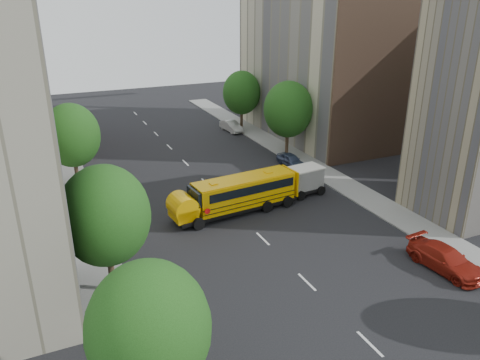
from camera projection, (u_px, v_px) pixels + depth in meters
ground at (251, 227)px, 35.50m from camera, size 120.00×120.00×0.00m
sidewalk_left at (85, 227)px, 35.33m from camera, size 3.00×80.00×0.12m
sidewalk_right at (338, 181)px, 44.10m from camera, size 3.00×80.00×0.12m
lane_markings at (205, 182)px, 43.97m from camera, size 0.15×64.00×0.01m
building_right_far at (315, 61)px, 55.98m from camera, size 10.00×22.00×18.00m
building_right_sidewall at (376, 75)px, 46.66m from camera, size 10.10×0.30×18.00m
street_tree_0 at (149, 329)px, 17.73m from camera, size 4.80×4.80×7.41m
street_tree_1 at (105, 216)px, 26.09m from camera, size 5.12×5.12×7.90m
street_tree_2 at (72, 135)px, 41.39m from camera, size 4.99×4.99×7.71m
street_tree_4 at (288, 109)px, 49.68m from camera, size 5.25×5.25×8.10m
street_tree_5 at (242, 93)px, 59.99m from camera, size 4.86×4.86×7.51m
school_bus at (235, 194)px, 37.29m from camera, size 10.67×3.42×2.96m
safari_truck at (293, 183)px, 40.41m from camera, size 6.00×2.77×2.48m
parked_car_0 at (141, 286)px, 27.02m from camera, size 2.14×4.47×1.47m
parked_car_1 at (108, 187)px, 41.11m from camera, size 1.70×4.22×1.36m
parked_car_3 at (445, 259)px, 29.79m from camera, size 2.55×5.33×1.50m
parked_car_4 at (291, 160)px, 47.92m from camera, size 1.78×3.87×1.28m
parked_car_5 at (231, 126)px, 60.14m from camera, size 1.84×4.25×1.36m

